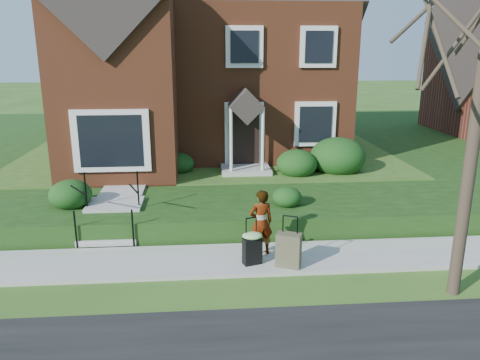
{
  "coord_description": "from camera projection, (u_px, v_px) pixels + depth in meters",
  "views": [
    {
      "loc": [
        -0.18,
        -9.46,
        4.53
      ],
      "look_at": [
        0.74,
        2.0,
        1.31
      ],
      "focal_mm": 35.0,
      "sensor_mm": 36.0,
      "label": 1
    }
  ],
  "objects": [
    {
      "name": "suitcase_olive",
      "position": [
        289.0,
        250.0,
        9.85
      ],
      "size": [
        0.58,
        0.46,
        1.11
      ],
      "rotation": [
        0.0,
        0.0,
        -0.39
      ],
      "color": "#4C4A33",
      "rests_on": "sidewalk"
    },
    {
      "name": "foundation_shrubs",
      "position": [
        240.0,
        160.0,
        14.82
      ],
      "size": [
        9.98,
        4.61,
        1.28
      ],
      "color": "black",
      "rests_on": "terrace"
    },
    {
      "name": "ground",
      "position": [
        214.0,
        262.0,
        10.32
      ],
      "size": [
        120.0,
        120.0,
        0.0
      ],
      "primitive_type": "plane",
      "color": "#2D5119",
      "rests_on": "ground"
    },
    {
      "name": "sidewalk",
      "position": [
        214.0,
        260.0,
        10.31
      ],
      "size": [
        60.0,
        1.6,
        0.08
      ],
      "primitive_type": "cube",
      "color": "#9E9B93",
      "rests_on": "ground"
    },
    {
      "name": "front_steps",
      "position": [
        112.0,
        216.0,
        11.77
      ],
      "size": [
        1.4,
        2.02,
        1.5
      ],
      "color": "#9E9B93",
      "rests_on": "ground"
    },
    {
      "name": "main_house",
      "position": [
        200.0,
        30.0,
        18.11
      ],
      "size": [
        10.4,
        10.2,
        9.4
      ],
      "color": "brown",
      "rests_on": "terrace"
    },
    {
      "name": "walkway",
      "position": [
        130.0,
        177.0,
        14.76
      ],
      "size": [
        1.2,
        6.0,
        0.06
      ],
      "primitive_type": "cube",
      "color": "#9E9B93",
      "rests_on": "terrace"
    },
    {
      "name": "terrace",
      "position": [
        296.0,
        147.0,
        21.01
      ],
      "size": [
        44.0,
        20.0,
        0.6
      ],
      "primitive_type": "cube",
      "color": "#16340E",
      "rests_on": "ground"
    },
    {
      "name": "woman",
      "position": [
        261.0,
        222.0,
        10.35
      ],
      "size": [
        0.61,
        0.46,
        1.5
      ],
      "primitive_type": "imported",
      "rotation": [
        0.0,
        0.0,
        3.34
      ],
      "color": "#999999",
      "rests_on": "sidewalk"
    },
    {
      "name": "suitcase_black",
      "position": [
        252.0,
        246.0,
        9.95
      ],
      "size": [
        0.52,
        0.47,
        1.04
      ],
      "rotation": [
        0.0,
        0.0,
        0.31
      ],
      "color": "black",
      "rests_on": "sidewalk"
    }
  ]
}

